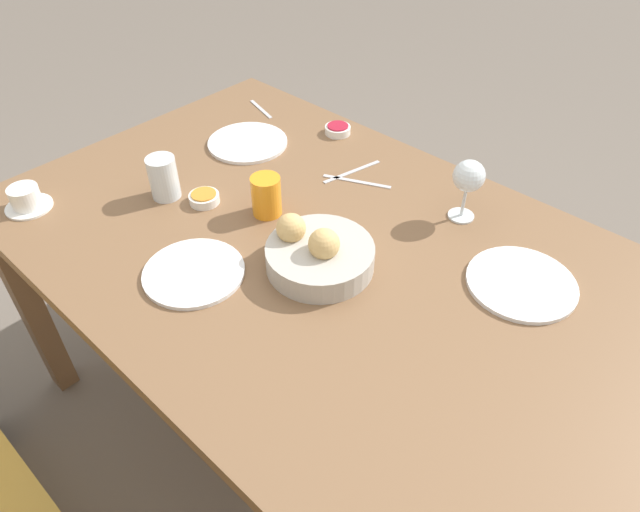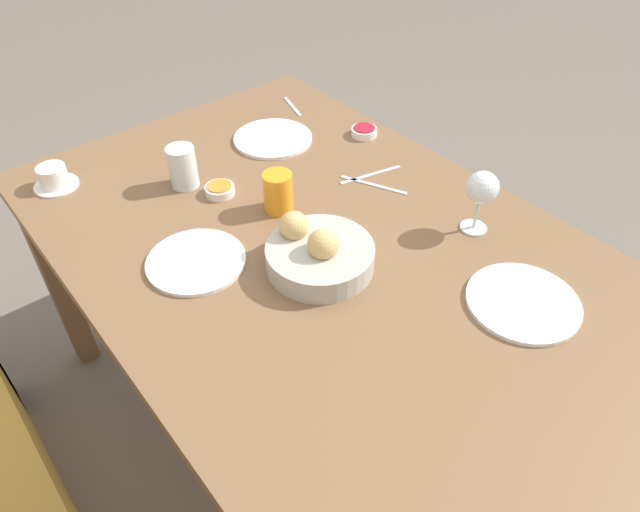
{
  "view_description": "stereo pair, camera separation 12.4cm",
  "coord_description": "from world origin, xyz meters",
  "px_view_note": "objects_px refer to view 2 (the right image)",
  "views": [
    {
      "loc": [
        -0.69,
        0.73,
        1.59
      ],
      "look_at": [
        -0.05,
        0.05,
        0.77
      ],
      "focal_mm": 32.0,
      "sensor_mm": 36.0,
      "label": 1
    },
    {
      "loc": [
        -0.77,
        0.64,
        1.59
      ],
      "look_at": [
        -0.05,
        0.05,
        0.77
      ],
      "focal_mm": 32.0,
      "sensor_mm": 36.0,
      "label": 2
    }
  ],
  "objects_px": {
    "spoon_coffee": "(293,106)",
    "coffee_cup": "(54,178)",
    "jam_bowl_honey": "(220,190)",
    "water_tumbler": "(183,167)",
    "jam_bowl_berry": "(364,132)",
    "knife_silver": "(373,185)",
    "plate_far_center": "(196,261)",
    "plate_near_right": "(273,139)",
    "bread_basket": "(318,253)",
    "fork_silver": "(371,175)",
    "plate_near_left": "(523,302)",
    "juice_glass": "(278,192)",
    "wine_glass": "(482,190)"
  },
  "relations": [
    {
      "from": "plate_near_left",
      "to": "jam_bowl_honey",
      "type": "xyz_separation_m",
      "value": [
        0.73,
        0.27,
        0.01
      ]
    },
    {
      "from": "plate_near_left",
      "to": "plate_far_center",
      "type": "distance_m",
      "value": 0.7
    },
    {
      "from": "fork_silver",
      "to": "knife_silver",
      "type": "bearing_deg",
      "value": 145.19
    },
    {
      "from": "plate_near_right",
      "to": "coffee_cup",
      "type": "height_order",
      "value": "coffee_cup"
    },
    {
      "from": "plate_near_left",
      "to": "plate_near_right",
      "type": "xyz_separation_m",
      "value": [
        0.87,
        0.0,
        0.0
      ]
    },
    {
      "from": "water_tumbler",
      "to": "jam_bowl_honey",
      "type": "xyz_separation_m",
      "value": [
        -0.09,
        -0.05,
        -0.04
      ]
    },
    {
      "from": "plate_near_left",
      "to": "juice_glass",
      "type": "height_order",
      "value": "juice_glass"
    },
    {
      "from": "wine_glass",
      "to": "fork_silver",
      "type": "height_order",
      "value": "wine_glass"
    },
    {
      "from": "bread_basket",
      "to": "plate_far_center",
      "type": "bearing_deg",
      "value": 48.72
    },
    {
      "from": "plate_near_left",
      "to": "fork_silver",
      "type": "xyz_separation_m",
      "value": [
        0.55,
        -0.09,
        -0.0
      ]
    },
    {
      "from": "jam_bowl_berry",
      "to": "plate_near_right",
      "type": "bearing_deg",
      "value": 56.29
    },
    {
      "from": "plate_far_center",
      "to": "spoon_coffee",
      "type": "xyz_separation_m",
      "value": [
        0.46,
        -0.62,
        -0.0
      ]
    },
    {
      "from": "knife_silver",
      "to": "jam_bowl_berry",
      "type": "bearing_deg",
      "value": -37.43
    },
    {
      "from": "bread_basket",
      "to": "coffee_cup",
      "type": "height_order",
      "value": "bread_basket"
    },
    {
      "from": "plate_far_center",
      "to": "coffee_cup",
      "type": "distance_m",
      "value": 0.51
    },
    {
      "from": "plate_far_center",
      "to": "jam_bowl_honey",
      "type": "distance_m",
      "value": 0.27
    },
    {
      "from": "water_tumbler",
      "to": "jam_bowl_honey",
      "type": "relative_size",
      "value": 1.44
    },
    {
      "from": "plate_far_center",
      "to": "jam_bowl_berry",
      "type": "bearing_deg",
      "value": -75.07
    },
    {
      "from": "jam_bowl_honey",
      "to": "bread_basket",
      "type": "bearing_deg",
      "value": -176.93
    },
    {
      "from": "wine_glass",
      "to": "spoon_coffee",
      "type": "height_order",
      "value": "wine_glass"
    },
    {
      "from": "plate_near_left",
      "to": "plate_far_center",
      "type": "xyz_separation_m",
      "value": [
        0.54,
        0.45,
        0.0
      ]
    },
    {
      "from": "juice_glass",
      "to": "wine_glass",
      "type": "bearing_deg",
      "value": -139.16
    },
    {
      "from": "jam_bowl_honey",
      "to": "knife_silver",
      "type": "relative_size",
      "value": 0.44
    },
    {
      "from": "plate_far_center",
      "to": "jam_bowl_honey",
      "type": "bearing_deg",
      "value": -43.44
    },
    {
      "from": "water_tumbler",
      "to": "wine_glass",
      "type": "bearing_deg",
      "value": -143.98
    },
    {
      "from": "juice_glass",
      "to": "wine_glass",
      "type": "height_order",
      "value": "wine_glass"
    },
    {
      "from": "plate_far_center",
      "to": "jam_bowl_berry",
      "type": "distance_m",
      "value": 0.7
    },
    {
      "from": "juice_glass",
      "to": "water_tumbler",
      "type": "relative_size",
      "value": 0.91
    },
    {
      "from": "spoon_coffee",
      "to": "coffee_cup",
      "type": "bearing_deg",
      "value": 87.3
    },
    {
      "from": "coffee_cup",
      "to": "knife_silver",
      "type": "distance_m",
      "value": 0.83
    },
    {
      "from": "plate_near_left",
      "to": "jam_bowl_berry",
      "type": "distance_m",
      "value": 0.75
    },
    {
      "from": "water_tumbler",
      "to": "plate_near_left",
      "type": "bearing_deg",
      "value": -158.96
    },
    {
      "from": "jam_bowl_berry",
      "to": "jam_bowl_honey",
      "type": "bearing_deg",
      "value": 88.35
    },
    {
      "from": "fork_silver",
      "to": "bread_basket",
      "type": "bearing_deg",
      "value": 119.25
    },
    {
      "from": "coffee_cup",
      "to": "fork_silver",
      "type": "xyz_separation_m",
      "value": [
        -0.49,
        -0.67,
        -0.03
      ]
    },
    {
      "from": "plate_far_center",
      "to": "jam_bowl_honey",
      "type": "relative_size",
      "value": 2.9
    },
    {
      "from": "plate_near_left",
      "to": "fork_silver",
      "type": "relative_size",
      "value": 1.27
    },
    {
      "from": "plate_near_left",
      "to": "plate_near_right",
      "type": "relative_size",
      "value": 1.01
    },
    {
      "from": "plate_far_center",
      "to": "fork_silver",
      "type": "relative_size",
      "value": 1.21
    },
    {
      "from": "water_tumbler",
      "to": "coffee_cup",
      "type": "relative_size",
      "value": 0.97
    },
    {
      "from": "plate_near_left",
      "to": "juice_glass",
      "type": "bearing_deg",
      "value": 18.15
    },
    {
      "from": "jam_bowl_berry",
      "to": "spoon_coffee",
      "type": "height_order",
      "value": "jam_bowl_berry"
    },
    {
      "from": "jam_bowl_berry",
      "to": "water_tumbler",
      "type": "bearing_deg",
      "value": 78.77
    },
    {
      "from": "knife_silver",
      "to": "jam_bowl_honey",
      "type": "bearing_deg",
      "value": 56.06
    },
    {
      "from": "plate_far_center",
      "to": "fork_silver",
      "type": "height_order",
      "value": "plate_far_center"
    },
    {
      "from": "coffee_cup",
      "to": "knife_silver",
      "type": "height_order",
      "value": "coffee_cup"
    },
    {
      "from": "bread_basket",
      "to": "spoon_coffee",
      "type": "height_order",
      "value": "bread_basket"
    },
    {
      "from": "plate_near_right",
      "to": "juice_glass",
      "type": "xyz_separation_m",
      "value": [
        -0.28,
        0.19,
        0.05
      ]
    },
    {
      "from": "coffee_cup",
      "to": "jam_bowl_honey",
      "type": "height_order",
      "value": "coffee_cup"
    },
    {
      "from": "jam_bowl_honey",
      "to": "fork_silver",
      "type": "relative_size",
      "value": 0.42
    }
  ]
}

